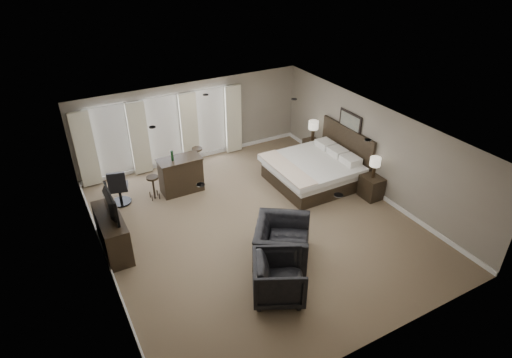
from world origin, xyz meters
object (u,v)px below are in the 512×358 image
nightstand_near (371,187)px  bar_stool_left (154,188)px  bar_stool_right (198,158)px  tv (108,214)px  desk_chair (119,186)px  bar_counter (181,175)px  lamp_far (313,131)px  nightstand_far (312,148)px  armchair_far (279,276)px  dresser (112,233)px  bed (316,159)px  armchair_near (282,236)px  lamp_near (374,168)px

nightstand_near → bar_stool_left: (-5.41, 2.89, 0.03)m
bar_stool_right → tv: bearing=-139.2°
tv → desk_chair: bearing=-17.4°
bar_counter → lamp_far: bearing=-0.0°
nightstand_far → armchair_far: 6.50m
lamp_far → dresser: 7.15m
bar_counter → bar_stool_right: bearing=49.1°
nightstand_near → bar_stool_right: size_ratio=0.95×
bed → tv: bed is taller
bar_stool_left → desk_chair: (-0.89, 0.23, 0.19)m
armchair_near → dresser: bearing=93.7°
bed → lamp_near: size_ratio=3.94×
tv → armchair_near: armchair_near is taller
nightstand_far → lamp_near: (0.00, -2.90, 0.67)m
lamp_far → bar_stool_right: (-3.64, 1.09, -0.58)m
bar_stool_left → nightstand_far: bearing=0.1°
nightstand_far → bed: bearing=-121.5°
nightstand_near → nightstand_far: (0.00, 2.90, -0.03)m
lamp_far → nightstand_far: bearing=0.0°
armchair_far → bar_stool_left: size_ratio=1.52×
dresser → bar_stool_left: size_ratio=2.34×
lamp_near → armchair_near: bearing=-164.7°
bed → desk_chair: size_ratio=2.23×
tv → armchair_near: bearing=-122.6°
bed → bar_stool_left: 4.77m
lamp_near → lamp_far: bearing=90.0°
bar_stool_left → nightstand_near: bearing=-28.1°
armchair_far → bar_stool_right: 6.02m
bed → desk_chair: (-5.42, 1.67, -0.23)m
lamp_far → bar_stool_left: size_ratio=0.96×
lamp_near → bed: bearing=121.5°
lamp_near → armchair_far: size_ratio=0.58×
dresser → tv: 0.55m
lamp_near → armchair_far: (-4.27, -1.99, -0.43)m
armchair_far → lamp_near: bearing=-38.1°
tv → nightstand_far: bearing=-75.9°
bed → tv: 6.04m
lamp_far → desk_chair: bearing=178.0°
nightstand_near → armchair_near: (-3.57, -0.98, 0.28)m
lamp_far → bar_stool_right: 3.85m
lamp_near → lamp_far: lamp_near is taller
armchair_near → desk_chair: bearing=70.0°
nightstand_far → bar_stool_right: size_ratio=0.85×
armchair_near → armchair_far: 1.23m
tv → armchair_near: (3.35, -2.14, -0.43)m
armchair_near → tv: bearing=93.7°
bed → armchair_far: bearing=-134.5°
nightstand_near → lamp_near: (0.00, 0.00, 0.63)m
armchair_far → bar_stool_left: bearing=40.1°
bed → lamp_far: bed is taller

